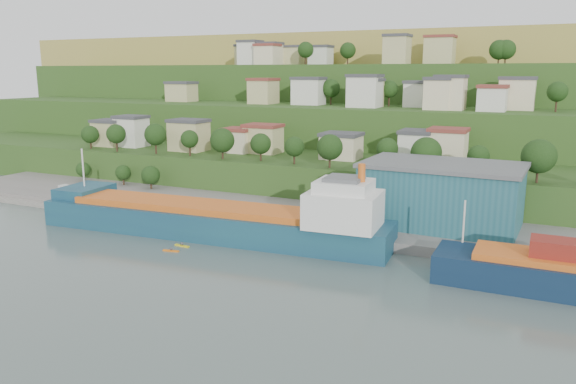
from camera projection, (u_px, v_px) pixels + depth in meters
The scene contains 10 objects.
ground at pixel (195, 253), 103.21m from camera, with size 500.00×500.00×0.00m, color #475653.
quay at pixel (348, 227), 119.77m from camera, with size 220.00×26.00×4.00m, color slate.
pebble_beach at pixel (65, 200), 145.40m from camera, with size 40.00×18.00×2.40m, color slate.
hillside at pixel (408, 145), 252.70m from camera, with size 360.00×210.68×96.00m.
cargo_ship_near at pixel (219, 222), 112.25m from camera, with size 74.82×16.46×19.07m.
warehouse at pixel (441, 194), 112.96m from camera, with size 31.79×20.32×12.80m.
caravan at pixel (67, 190), 145.24m from camera, with size 5.32×2.22×2.48m, color silver.
dinghy at pixel (90, 197), 141.00m from camera, with size 4.19×1.57×0.84m, color silver.
kayak_orange at pixel (171, 250), 103.85m from camera, with size 3.20×1.10×0.79m.
kayak_yellow at pixel (182, 245), 106.81m from camera, with size 3.25×0.83×0.80m.
Camera 1 is at (57.19, -82.09, 32.61)m, focal length 35.00 mm.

